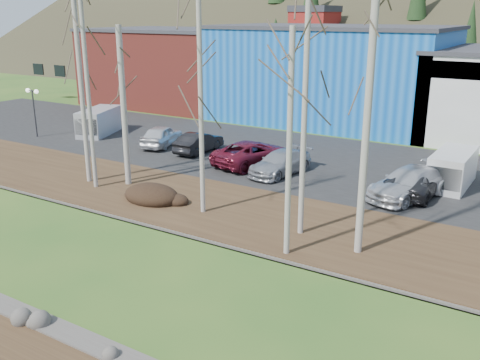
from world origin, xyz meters
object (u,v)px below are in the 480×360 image
Objects in this scene: street_lamp at (33,99)px; car_0 at (161,136)px; car_2 at (252,153)px; car_3 at (280,163)px; car_4 at (418,181)px; van_white at (452,170)px; car_5 at (409,183)px; car_1 at (199,142)px; van_grey at (98,122)px.

car_0 is at bearing 20.14° from street_lamp.
street_lamp is at bearing 18.51° from car_2.
car_4 reaches higher than car_3.
street_lamp is 18.47m from car_2.
car_4 is at bearing 160.87° from car_0.
car_5 is at bearing -114.55° from van_white.
car_1 is (3.37, -0.09, -0.06)m from car_0.
car_1 is at bearing -22.67° from van_grey.
van_white is at bearing 167.56° from car_0.
car_4 is (28.56, 1.68, -2.21)m from street_lamp.
street_lamp is at bearing -0.11° from car_0.
street_lamp is at bearing -171.82° from van_white.
van_grey is at bearing 7.75° from car_2.
car_4 is 0.92m from car_5.
van_white is 26.39m from van_grey.
car_5 is at bearing 6.23° from street_lamp.
car_2 is at bearing 4.14° from car_4.
car_4 is (18.42, -1.13, -0.05)m from car_0.
car_1 is at bearing 162.90° from car_0.
car_2 reaches higher than car_0.
van_grey reaches higher than car_2.
car_4 is at bearing 97.12° from car_5.
car_2 is 1.03× the size of car_5.
car_5 reaches higher than car_3.
van_grey is at bearing -4.10° from car_1.
car_2 is at bearing -25.09° from van_grey.
street_lamp is at bearing 8.73° from car_4.
car_5 is at bearing 158.04° from car_0.
van_white is at bearing -177.58° from car_1.
van_white reaches higher than car_1.
car_2 is (8.10, -0.91, 0.01)m from car_0.
car_0 is 0.94× the size of car_3.
street_lamp is at bearing -157.97° from van_grey.
car_4 is 1.14× the size of van_white.
street_lamp reaches higher than van_white.
street_lamp is 0.78× the size of car_3.
car_0 is 0.80× the size of car_2.
car_0 is 8.15m from car_2.
van_white reaches higher than car_2.
car_0 is 0.83× the size of car_5.
car_2 is at bearing 157.96° from car_0.
car_1 is 0.76× the size of car_2.
car_4 is (15.05, -1.04, 0.01)m from car_1.
van_white is at bearing 12.09° from street_lamp.
car_1 is at bearing -175.15° from van_white.
car_4 is (7.87, 0.61, 0.02)m from car_3.
car_2 is at bearing -166.72° from car_5.
car_3 is (10.55, -1.74, -0.07)m from car_0.
car_0 is 19.72m from van_white.
van_white is at bearing -114.44° from car_4.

